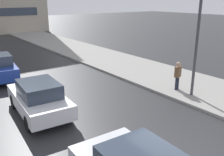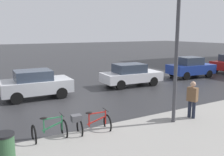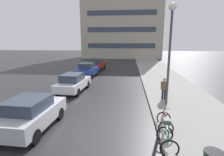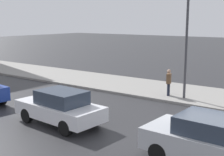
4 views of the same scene
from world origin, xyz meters
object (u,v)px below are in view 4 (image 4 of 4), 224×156
(car_silver, at_px, (206,139))
(car_white, at_px, (60,107))
(pedestrian, at_px, (169,82))
(streetlamp, at_px, (187,22))

(car_silver, bearing_deg, car_white, 90.13)
(pedestrian, distance_m, streetlamp, 3.55)
(car_silver, relative_size, pedestrian, 2.30)
(car_silver, distance_m, pedestrian, 8.44)
(car_silver, xyz_separation_m, streetlamp, (7.00, 3.70, 3.56))
(pedestrian, relative_size, streetlamp, 0.27)
(car_white, height_order, streetlamp, streetlamp)
(car_white, distance_m, streetlamp, 8.34)
(car_white, xyz_separation_m, streetlamp, (7.02, -2.72, 3.59))
(car_silver, distance_m, streetlamp, 8.69)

